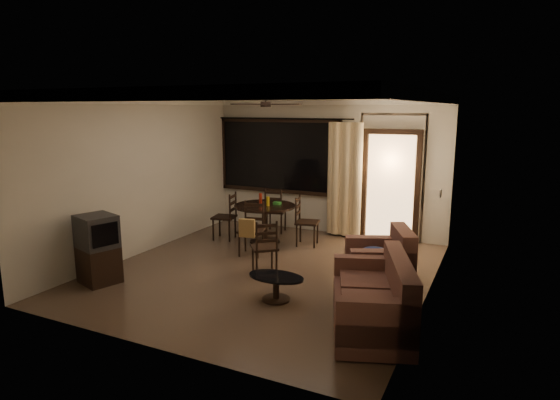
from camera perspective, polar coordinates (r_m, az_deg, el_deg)
The scene contains 12 objects.
ground at distance 7.67m, azimuth -1.64°, elevation -8.62°, with size 5.50×5.50×0.00m, color #7F6651.
room_shell at distance 8.66m, azimuth 7.23°, elevation 5.99°, with size 5.50×6.70×5.50m.
dining_table at distance 9.13m, azimuth -1.86°, elevation -1.57°, with size 1.19×1.19×0.96m.
dining_chair_west at distance 9.47m, azimuth -6.72°, elevation -3.08°, with size 0.49×0.49×0.95m.
dining_chair_east at distance 9.00m, azimuth 3.26°, elevation -3.76°, with size 0.49×0.49×0.95m.
dining_chair_south at distance 8.40m, azimuth -3.53°, elevation -4.69°, with size 0.49×0.54×0.95m.
dining_chair_north at distance 9.93m, azimuth -0.56°, elevation -2.33°, with size 0.49×0.49×0.95m.
tv_cabinet at distance 7.54m, azimuth -21.31°, elevation -5.58°, with size 0.66×0.63×1.04m.
sofa at distance 5.76m, azimuth 11.62°, elevation -12.09°, with size 1.34×1.80×0.86m.
armchair at distance 6.96m, azimuth 12.33°, elevation -7.78°, with size 1.16×1.16×0.89m.
coffee_table at distance 6.49m, azimuth -0.48°, elevation -10.20°, with size 0.80×0.48×0.35m.
side_chair at distance 7.49m, azimuth -1.88°, elevation -6.98°, with size 0.55×0.55×0.89m.
Camera 1 is at (3.32, -6.42, 2.59)m, focal length 30.00 mm.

